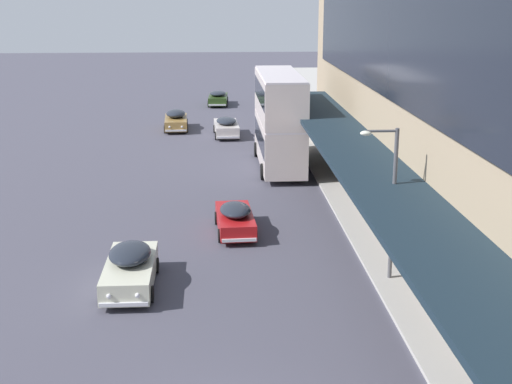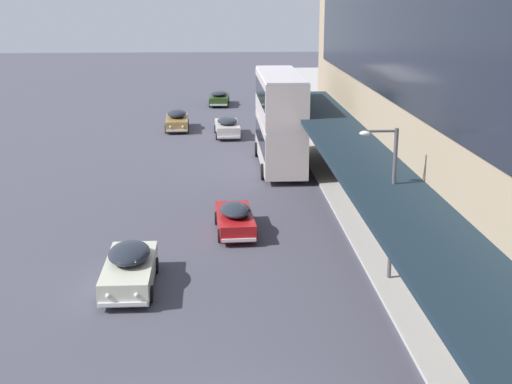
% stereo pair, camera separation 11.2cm
% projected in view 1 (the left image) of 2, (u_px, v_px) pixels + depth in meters
% --- Properties ---
extents(transit_bus_kerbside_front, '(2.84, 9.80, 6.14)m').
position_uv_depth(transit_bus_kerbside_front, '(279.00, 117.00, 45.81)').
color(transit_bus_kerbside_front, beige).
rests_on(transit_bus_kerbside_front, ground).
extents(sedan_oncoming_rear, '(1.96, 4.56, 1.46)m').
position_uv_depth(sedan_oncoming_rear, '(235.00, 218.00, 33.96)').
color(sedan_oncoming_rear, '#AD1517').
rests_on(sedan_oncoming_rear, ground).
extents(sedan_trailing_mid, '(2.07, 4.92, 1.64)m').
position_uv_depth(sedan_trailing_mid, '(176.00, 120.00, 59.24)').
color(sedan_trailing_mid, olive).
rests_on(sedan_trailing_mid, ground).
extents(sedan_second_near, '(2.00, 4.90, 1.63)m').
position_uv_depth(sedan_second_near, '(130.00, 268.00, 27.70)').
color(sedan_second_near, beige).
rests_on(sedan_second_near, ground).
extents(sedan_second_mid, '(2.11, 4.79, 1.46)m').
position_uv_depth(sedan_second_mid, '(218.00, 98.00, 71.86)').
color(sedan_second_mid, '#273F18').
rests_on(sedan_second_mid, ground).
extents(sedan_trailing_near, '(2.07, 4.88, 1.51)m').
position_uv_depth(sedan_trailing_near, '(226.00, 127.00, 56.55)').
color(sedan_trailing_near, beige).
rests_on(sedan_trailing_near, ground).
extents(pedestrian_at_kerb, '(0.46, 0.48, 1.86)m').
position_uv_depth(pedestrian_at_kerb, '(490.00, 358.00, 20.16)').
color(pedestrian_at_kerb, black).
rests_on(pedestrian_at_kerb, sidewalk_kerb).
extents(street_lamp, '(1.50, 0.28, 6.04)m').
position_uv_depth(street_lamp, '(389.00, 191.00, 27.46)').
color(street_lamp, '#4C4C51').
rests_on(street_lamp, sidewalk_kerb).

